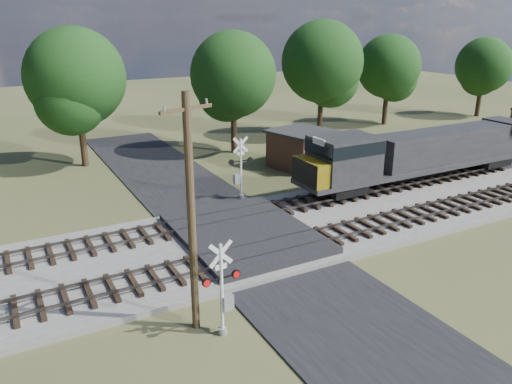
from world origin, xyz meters
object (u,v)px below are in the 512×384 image
crossing_signal_near (224,296)px  utility_pole (191,211)px  crossing_signal_far (240,174)px  equipment_shed (301,148)px

crossing_signal_near → utility_pole: size_ratio=0.43×
crossing_signal_near → crossing_signal_far: crossing_signal_far is taller
utility_pole → equipment_shed: (16.45, 17.45, -3.47)m
crossing_signal_near → equipment_shed: 24.16m
equipment_shed → crossing_signal_far: bearing=-164.7°
crossing_signal_near → crossing_signal_far: (7.52, 13.69, 0.15)m
crossing_signal_near → utility_pole: (-0.82, 0.97, 3.37)m
utility_pole → equipment_shed: size_ratio=1.69×
crossing_signal_far → equipment_shed: 9.40m
crossing_signal_far → equipment_shed: bearing=-147.8°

